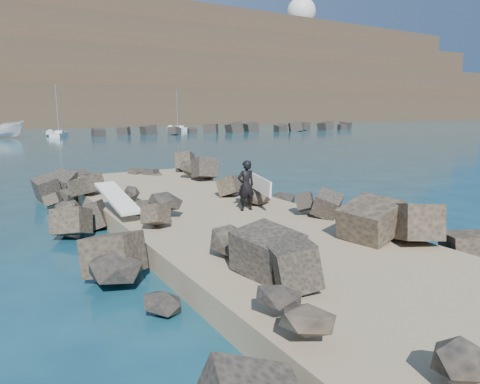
# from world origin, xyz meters

# --- Properties ---
(ground) EXTENTS (800.00, 800.00, 0.00)m
(ground) POSITION_xyz_m (0.00, 0.00, 0.00)
(ground) COLOR #0F384C
(ground) RESTS_ON ground
(jetty) EXTENTS (6.00, 26.00, 0.60)m
(jetty) POSITION_xyz_m (0.00, -2.00, 0.30)
(jetty) COLOR #8C7759
(jetty) RESTS_ON ground
(riprap_left) EXTENTS (2.60, 22.00, 1.00)m
(riprap_left) POSITION_xyz_m (-2.90, -1.50, 0.50)
(riprap_left) COLOR black
(riprap_left) RESTS_ON ground
(riprap_right) EXTENTS (2.60, 22.00, 1.00)m
(riprap_right) POSITION_xyz_m (2.90, -1.50, 0.50)
(riprap_right) COLOR black
(riprap_right) RESTS_ON ground
(breakwater_secondary) EXTENTS (52.00, 4.00, 1.20)m
(breakwater_secondary) POSITION_xyz_m (35.00, 55.00, 0.60)
(breakwater_secondary) COLOR black
(breakwater_secondary) RESTS_ON ground
(headland) EXTENTS (360.00, 140.00, 32.00)m
(headland) POSITION_xyz_m (10.00, 160.00, 16.00)
(headland) COLOR #2D4919
(headland) RESTS_ON ground
(surfboard_resting) EXTENTS (0.79, 2.60, 0.09)m
(surfboard_resting) POSITION_xyz_m (-2.79, 1.71, 1.04)
(surfboard_resting) COLOR white
(surfboard_resting) RESTS_ON riprap_left
(boat_imported) EXTENTS (6.72, 4.28, 2.43)m
(boat_imported) POSITION_xyz_m (-3.74, 57.11, 1.22)
(boat_imported) COLOR silver
(boat_imported) RESTS_ON ground
(surfer_with_board) EXTENTS (0.97, 2.01, 1.64)m
(surfer_with_board) POSITION_xyz_m (1.03, 0.22, 1.42)
(surfer_with_board) COLOR black
(surfer_with_board) RESTS_ON jetty
(radome) EXTENTS (12.22, 12.22, 19.34)m
(radome) POSITION_xyz_m (116.32, 140.65, 43.24)
(radome) COLOR silver
(radome) RESTS_ON headland
(sailboat_d) EXTENTS (2.07, 6.48, 7.75)m
(sailboat_d) POSITION_xyz_m (26.98, 67.06, 0.35)
(sailboat_d) COLOR silver
(sailboat_d) RESTS_ON ground
(sailboat_b) EXTENTS (3.44, 6.43, 7.71)m
(sailboat_b) POSITION_xyz_m (3.80, 56.87, 0.35)
(sailboat_b) COLOR silver
(sailboat_b) RESTS_ON ground
(headland_buildings) EXTENTS (137.50, 30.50, 5.00)m
(headland_buildings) POSITION_xyz_m (16.81, 152.19, 33.97)
(headland_buildings) COLOR white
(headland_buildings) RESTS_ON headland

